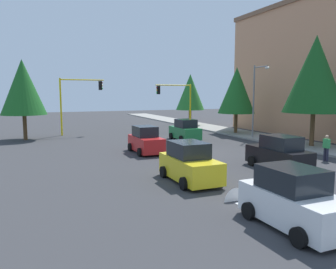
# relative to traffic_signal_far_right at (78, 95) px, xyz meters

# --- Properties ---
(ground_plane) EXTENTS (120.00, 120.00, 0.00)m
(ground_plane) POSITION_rel_traffic_signal_far_right_xyz_m (14.00, 5.74, -4.19)
(ground_plane) COLOR #353538
(sidewalk_kerb) EXTENTS (80.00, 4.00, 0.15)m
(sidewalk_kerb) POSITION_rel_traffic_signal_far_right_xyz_m (9.00, 16.24, -4.12)
(sidewalk_kerb) COLOR gray
(sidewalk_kerb) RESTS_ON ground
(lane_arrow_near) EXTENTS (2.40, 1.10, 1.10)m
(lane_arrow_near) POSITION_rel_traffic_signal_far_right_xyz_m (25.51, 2.74, -4.19)
(lane_arrow_near) COLOR silver
(lane_arrow_near) RESTS_ON ground
(apartment_block) EXTENTS (21.55, 9.30, 13.81)m
(apartment_block) POSITION_rel_traffic_signal_far_right_xyz_m (10.19, 24.24, 2.72)
(apartment_block) COLOR tan
(apartment_block) RESTS_ON ground
(traffic_signal_far_right) EXTENTS (0.36, 4.59, 5.95)m
(traffic_signal_far_right) POSITION_rel_traffic_signal_far_right_xyz_m (0.00, 0.00, 0.00)
(traffic_signal_far_right) COLOR yellow
(traffic_signal_far_right) RESTS_ON ground
(traffic_signal_far_left) EXTENTS (0.36, 4.59, 5.49)m
(traffic_signal_far_left) POSITION_rel_traffic_signal_far_right_xyz_m (0.00, 11.41, -0.30)
(traffic_signal_far_left) COLOR yellow
(traffic_signal_far_left) RESTS_ON ground
(street_lamp_curbside) EXTENTS (2.15, 0.28, 7.00)m
(street_lamp_curbside) POSITION_rel_traffic_signal_far_right_xyz_m (10.39, 14.94, 0.15)
(street_lamp_curbside) COLOR slate
(street_lamp_curbside) RESTS_ON ground
(tree_roadside_mid) EXTENTS (3.92, 3.92, 7.15)m
(tree_roadside_mid) POSITION_rel_traffic_signal_far_right_xyz_m (6.00, 15.74, 0.49)
(tree_roadside_mid) COLOR brown
(tree_roadside_mid) RESTS_ON ground
(tree_roadside_far) EXTENTS (3.81, 3.81, 6.95)m
(tree_roadside_far) POSITION_rel_traffic_signal_far_right_xyz_m (-4.00, 15.24, 0.36)
(tree_roadside_far) COLOR brown
(tree_roadside_far) RESTS_ON ground
(tree_opposite_side) EXTENTS (4.13, 4.13, 7.54)m
(tree_opposite_side) POSITION_rel_traffic_signal_far_right_xyz_m (2.00, -5.26, 0.75)
(tree_opposite_side) COLOR brown
(tree_opposite_side) RESTS_ON ground
(tree_roadside_near) EXTENTS (4.87, 4.87, 8.93)m
(tree_roadside_near) POSITION_rel_traffic_signal_far_right_xyz_m (16.00, 16.24, 1.68)
(tree_roadside_near) COLOR brown
(tree_roadside_near) RESTS_ON ground
(car_red) EXTENTS (3.85, 1.96, 1.98)m
(car_red) POSITION_rel_traffic_signal_far_right_xyz_m (13.04, 3.00, -3.30)
(car_red) COLOR red
(car_red) RESTS_ON ground
(car_yellow) EXTENTS (3.93, 2.07, 1.98)m
(car_yellow) POSITION_rel_traffic_signal_far_right_xyz_m (21.50, 2.38, -3.30)
(car_yellow) COLOR yellow
(car_yellow) RESTS_ON ground
(car_green) EXTENTS (3.70, 2.05, 1.98)m
(car_green) POSITION_rel_traffic_signal_far_right_xyz_m (8.11, 8.62, -3.30)
(car_green) COLOR #1E7238
(car_green) RESTS_ON ground
(car_black) EXTENTS (4.04, 1.99, 1.98)m
(car_black) POSITION_rel_traffic_signal_far_right_xyz_m (21.11, 8.36, -3.30)
(car_black) COLOR black
(car_black) RESTS_ON ground
(car_white) EXTENTS (3.77, 2.10, 1.98)m
(car_white) POSITION_rel_traffic_signal_far_right_xyz_m (27.94, 2.98, -3.30)
(car_white) COLOR white
(car_white) RESTS_ON ground
(pedestrian_crossing) EXTENTS (0.40, 0.24, 1.70)m
(pedestrian_crossing) POSITION_rel_traffic_signal_far_right_xyz_m (20.46, 12.83, -3.28)
(pedestrian_crossing) COLOR #262638
(pedestrian_crossing) RESTS_ON ground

